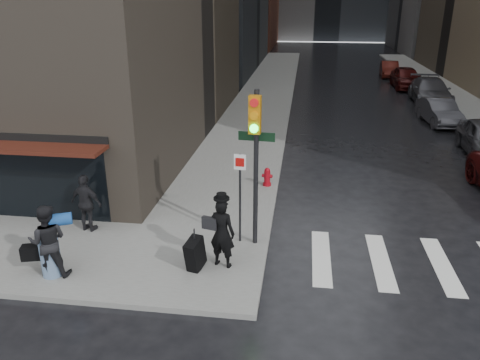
# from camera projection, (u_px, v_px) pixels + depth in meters

# --- Properties ---
(ground) EXTENTS (140.00, 140.00, 0.00)m
(ground) POSITION_uv_depth(u_px,v_px,m) (190.00, 267.00, 12.49)
(ground) COLOR black
(ground) RESTS_ON ground
(sidewalk_left) EXTENTS (4.00, 50.00, 0.15)m
(sidewalk_left) POSITION_uv_depth(u_px,v_px,m) (269.00, 87.00, 37.39)
(sidewalk_left) COLOR slate
(sidewalk_left) RESTS_ON ground
(sidewalk_right) EXTENTS (3.00, 50.00, 0.15)m
(sidewalk_right) POSITION_uv_depth(u_px,v_px,m) (445.00, 91.00, 35.69)
(sidewalk_right) COLOR slate
(sidewalk_right) RESTS_ON ground
(crosswalk) EXTENTS (8.50, 3.00, 0.01)m
(crosswalk) POSITION_uv_depth(u_px,v_px,m) (473.00, 267.00, 12.46)
(crosswalk) COLOR silver
(crosswalk) RESTS_ON ground
(man_overcoat) EXTENTS (1.29, 0.98, 2.08)m
(man_overcoat) POSITION_uv_depth(u_px,v_px,m) (216.00, 236.00, 11.94)
(man_overcoat) COLOR black
(man_overcoat) RESTS_ON ground
(man_jeans) EXTENTS (1.40, 0.95, 1.92)m
(man_jeans) POSITION_uv_depth(u_px,v_px,m) (48.00, 241.00, 11.53)
(man_jeans) COLOR black
(man_jeans) RESTS_ON ground
(man_greycoat) EXTENTS (1.11, 0.65, 1.77)m
(man_greycoat) POSITION_uv_depth(u_px,v_px,m) (86.00, 203.00, 13.84)
(man_greycoat) COLOR black
(man_greycoat) RESTS_ON ground
(traffic_light) EXTENTS (1.10, 0.52, 4.40)m
(traffic_light) POSITION_uv_depth(u_px,v_px,m) (254.00, 149.00, 12.33)
(traffic_light) COLOR black
(traffic_light) RESTS_ON ground
(fire_hydrant) EXTENTS (0.40, 0.31, 0.70)m
(fire_hydrant) POSITION_uv_depth(u_px,v_px,m) (267.00, 178.00, 17.43)
(fire_hydrant) COLOR maroon
(fire_hydrant) RESTS_ON ground
(parked_car_2) EXTENTS (1.83, 4.36, 1.40)m
(parked_car_2) POSITION_uv_depth(u_px,v_px,m) (439.00, 112.00, 26.56)
(parked_car_2) COLOR #3F3E43
(parked_car_2) RESTS_ON ground
(parked_car_3) EXTENTS (2.59, 5.80, 1.65)m
(parked_car_3) POSITION_uv_depth(u_px,v_px,m) (430.00, 91.00, 31.75)
(parked_car_3) COLOR #444449
(parked_car_3) RESTS_ON ground
(parked_car_4) EXTENTS (2.01, 4.91, 1.67)m
(parked_car_4) POSITION_uv_depth(u_px,v_px,m) (406.00, 78.00, 37.14)
(parked_car_4) COLOR #3D0D0C
(parked_car_4) RESTS_ON ground
(parked_car_5) EXTENTS (1.78, 4.29, 1.38)m
(parked_car_5) POSITION_uv_depth(u_px,v_px,m) (389.00, 69.00, 42.58)
(parked_car_5) COLOR #45130D
(parked_car_5) RESTS_ON ground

